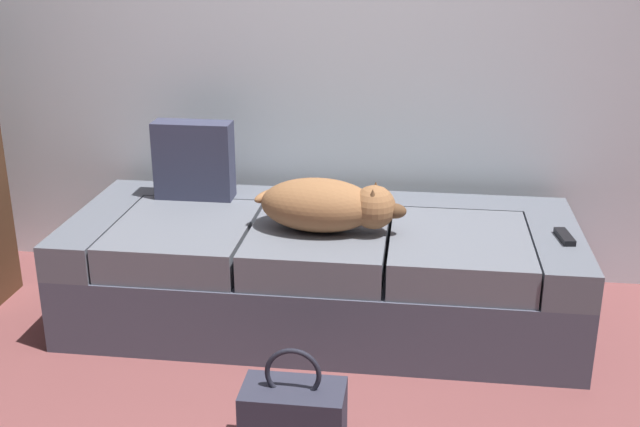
% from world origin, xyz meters
% --- Properties ---
extents(couch, '(2.06, 0.85, 0.44)m').
position_xyz_m(couch, '(0.00, 1.02, 0.22)').
color(couch, '#464A5B').
rests_on(couch, ground).
extents(dog_tan, '(0.62, 0.29, 0.21)m').
position_xyz_m(dog_tan, '(0.04, 0.92, 0.55)').
color(dog_tan, '#8D5E39').
rests_on(dog_tan, couch).
extents(tv_remote, '(0.06, 0.15, 0.02)m').
position_xyz_m(tv_remote, '(0.95, 0.94, 0.45)').
color(tv_remote, black).
rests_on(tv_remote, couch).
extents(throw_pillow, '(0.34, 0.12, 0.34)m').
position_xyz_m(throw_pillow, '(-0.59, 1.25, 0.61)').
color(throw_pillow, '#35374F').
rests_on(throw_pillow, couch).
extents(handbag, '(0.32, 0.18, 0.38)m').
position_xyz_m(handbag, '(0.03, 0.10, 0.13)').
color(handbag, '#2B2C3B').
rests_on(handbag, ground).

